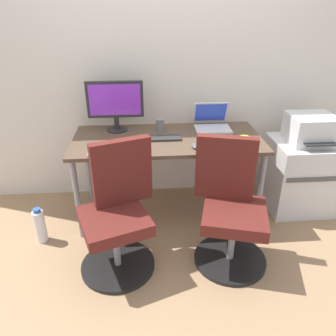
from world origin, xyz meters
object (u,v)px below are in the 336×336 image
office_chair_left (118,215)px  desktop_monitor (115,103)px  water_bottle_on_floor (40,226)px  office_chair_right (230,210)px  side_cabinet (301,175)px  coffee_mug (244,142)px  printer (311,129)px  open_laptop (212,122)px

office_chair_left → desktop_monitor: bearing=92.1°
office_chair_left → water_bottle_on_floor: bearing=156.2°
water_bottle_on_floor → desktop_monitor: (0.63, 0.55, 0.84)m
office_chair_right → desktop_monitor: size_ratio=1.96×
side_cabinet → water_bottle_on_floor: (-2.30, -0.35, -0.18)m
office_chair_right → desktop_monitor: 1.31m
desktop_monitor → office_chair_right: bearing=-45.2°
office_chair_left → side_cabinet: size_ratio=1.43×
office_chair_left → desktop_monitor: size_ratio=1.96×
side_cabinet → coffee_mug: bearing=-158.7°
office_chair_right → printer: bearing=37.3°
office_chair_right → open_laptop: 0.91m
office_chair_left → open_laptop: (0.81, 0.84, 0.37)m
water_bottle_on_floor → open_laptop: bearing=20.4°
desktop_monitor → open_laptop: desktop_monitor is taller
desktop_monitor → coffee_mug: bearing=-24.7°
side_cabinet → office_chair_left: bearing=-158.7°
printer → coffee_mug: bearing=-158.8°
office_chair_right → printer: 1.11m
office_chair_left → open_laptop: open_laptop is taller
side_cabinet → water_bottle_on_floor: side_cabinet is taller
printer → coffee_mug: (-0.66, -0.26, 0.01)m
desktop_monitor → coffee_mug: desktop_monitor is taller
office_chair_left → coffee_mug: size_ratio=10.22×
printer → water_bottle_on_floor: printer is taller
printer → water_bottle_on_floor: bearing=-171.4°
side_cabinet → desktop_monitor: desktop_monitor is taller
water_bottle_on_floor → open_laptop: 1.70m
office_chair_left → office_chair_right: (0.80, 0.00, 0.00)m
desktop_monitor → water_bottle_on_floor: bearing=-138.6°
office_chair_left → open_laptop: bearing=45.9°
office_chair_right → water_bottle_on_floor: (-1.46, 0.29, -0.28)m
desktop_monitor → printer: bearing=-7.0°
water_bottle_on_floor → open_laptop: size_ratio=1.00×
office_chair_right → side_cabinet: bearing=37.4°
side_cabinet → desktop_monitor: 1.81m
side_cabinet → printer: bearing=-90.0°
side_cabinet → coffee_mug: (-0.66, -0.26, 0.45)m
office_chair_left → open_laptop: 1.23m
office_chair_right → open_laptop: size_ratio=3.03×
side_cabinet → open_laptop: 0.97m
office_chair_left → side_cabinet: bearing=21.3°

